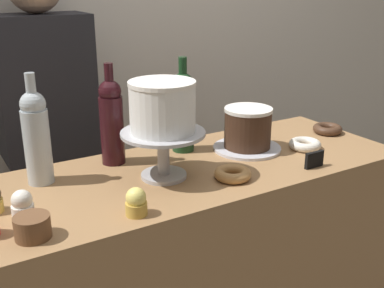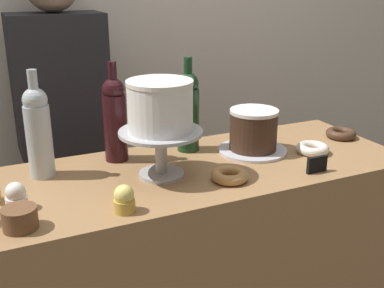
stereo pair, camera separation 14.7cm
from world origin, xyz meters
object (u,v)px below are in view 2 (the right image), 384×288
(chocolate_round_cake, at_px, (253,129))
(donut_maple, at_px, (230,175))
(white_layer_cake, at_px, (160,106))
(wine_bottle_dark_red, at_px, (115,118))
(cookie_stack, at_px, (20,218))
(cupcake_vanilla, at_px, (16,197))
(wine_bottle_clear, at_px, (38,131))
(price_sign_chalkboard, at_px, (317,165))
(cupcake_lemon, at_px, (124,199))
(cake_stand_pedestal, at_px, (161,145))
(barista_figure, at_px, (67,151))
(donut_chocolate, at_px, (341,134))
(wine_bottle_green, at_px, (188,110))
(donut_sugar, at_px, (313,149))

(chocolate_round_cake, bearing_deg, donut_maple, -136.43)
(white_layer_cake, relative_size, donut_maple, 1.74)
(wine_bottle_dark_red, relative_size, cookie_stack, 3.87)
(cupcake_vanilla, xyz_separation_m, donut_maple, (0.59, -0.07, -0.02))
(cookie_stack, bearing_deg, white_layer_cake, 20.34)
(wine_bottle_clear, bearing_deg, price_sign_chalkboard, -23.09)
(price_sign_chalkboard, bearing_deg, cookie_stack, 178.71)
(cookie_stack, bearing_deg, cupcake_lemon, -4.62)
(cake_stand_pedestal, height_order, barista_figure, barista_figure)
(white_layer_cake, distance_m, donut_maple, 0.29)
(cupcake_lemon, bearing_deg, barista_figure, 90.02)
(cookie_stack, xyz_separation_m, barista_figure, (0.25, 0.82, -0.14))
(chocolate_round_cake, distance_m, barista_figure, 0.82)
(donut_chocolate, bearing_deg, white_layer_cake, -175.76)
(donut_chocolate, bearing_deg, chocolate_round_cake, 178.33)
(white_layer_cake, xyz_separation_m, cookie_stack, (-0.42, -0.16, -0.19))
(donut_chocolate, bearing_deg, wine_bottle_clear, 174.82)
(donut_chocolate, xyz_separation_m, barista_figure, (-0.92, 0.60, -0.13))
(cake_stand_pedestal, distance_m, white_layer_cake, 0.12)
(donut_maple, xyz_separation_m, cookie_stack, (-0.59, -0.04, 0.01))
(cake_stand_pedestal, relative_size, cookie_stack, 2.98)
(wine_bottle_dark_red, distance_m, cookie_stack, 0.50)
(chocolate_round_cake, distance_m, price_sign_chalkboard, 0.26)
(wine_bottle_dark_red, relative_size, cupcake_vanilla, 4.38)
(cupcake_vanilla, height_order, donut_maple, cupcake_vanilla)
(wine_bottle_green, bearing_deg, cupcake_lemon, -133.94)
(cake_stand_pedestal, xyz_separation_m, cupcake_vanilla, (-0.42, -0.04, -0.06))
(white_layer_cake, height_order, wine_bottle_green, wine_bottle_green)
(wine_bottle_green, bearing_deg, chocolate_round_cake, -29.13)
(cake_stand_pedestal, bearing_deg, wine_bottle_green, 46.16)
(wine_bottle_clear, xyz_separation_m, cookie_stack, (-0.10, -0.31, -0.12))
(cupcake_lemon, bearing_deg, donut_maple, 9.88)
(donut_chocolate, relative_size, price_sign_chalkboard, 1.60)
(cupcake_vanilla, xyz_separation_m, price_sign_chalkboard, (0.87, -0.13, -0.01))
(chocolate_round_cake, xyz_separation_m, cupcake_lemon, (-0.54, -0.24, -0.05))
(cupcake_vanilla, distance_m, cookie_stack, 0.11)
(cupcake_lemon, bearing_deg, white_layer_cake, 45.97)
(white_layer_cake, distance_m, wine_bottle_dark_red, 0.22)
(cupcake_vanilla, xyz_separation_m, donut_chocolate, (1.17, 0.10, -0.02))
(donut_sugar, bearing_deg, donut_maple, -167.23)
(cupcake_lemon, xyz_separation_m, cupcake_vanilla, (-0.25, 0.13, 0.00))
(chocolate_round_cake, xyz_separation_m, price_sign_chalkboard, (0.08, -0.24, -0.05))
(wine_bottle_clear, bearing_deg, cake_stand_pedestal, -25.00)
(chocolate_round_cake, bearing_deg, donut_sugar, -29.20)
(donut_maple, bearing_deg, chocolate_round_cake, 43.57)
(white_layer_cake, relative_size, price_sign_chalkboard, 2.78)
(barista_figure, bearing_deg, donut_sugar, -44.04)
(wine_bottle_green, distance_m, donut_chocolate, 0.60)
(wine_bottle_green, relative_size, cookie_stack, 3.87)
(white_layer_cake, relative_size, cookie_stack, 2.32)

